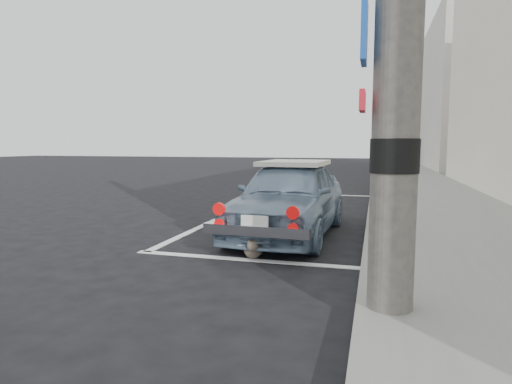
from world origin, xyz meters
TOP-DOWN VIEW (x-y plane):
  - ground at (0.00, 0.00)m, footprint 80.00×80.00m
  - sidewalk at (3.20, 2.00)m, footprint 2.80×40.00m
  - building_far at (6.35, 20.00)m, footprint 3.50×10.00m
  - pline_rear at (0.50, -0.50)m, footprint 3.00×0.12m
  - pline_front at (0.50, 6.50)m, footprint 3.00×0.12m
  - pline_side at (-0.90, 3.00)m, footprint 0.12×7.00m
  - retro_coupe at (0.66, 1.08)m, footprint 1.51×3.46m
  - cat at (0.50, -0.39)m, footprint 0.32×0.53m

SIDE VIEW (x-z plane):
  - ground at x=0.00m, z-range 0.00..0.00m
  - pline_rear at x=0.50m, z-range 0.00..0.01m
  - pline_front at x=0.50m, z-range 0.00..0.01m
  - pline_side at x=-0.90m, z-range 0.00..0.01m
  - sidewalk at x=3.20m, z-range 0.00..0.15m
  - cat at x=0.50m, z-range -0.01..0.27m
  - retro_coupe at x=0.66m, z-range 0.01..1.16m
  - building_far at x=6.35m, z-range 0.00..8.00m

